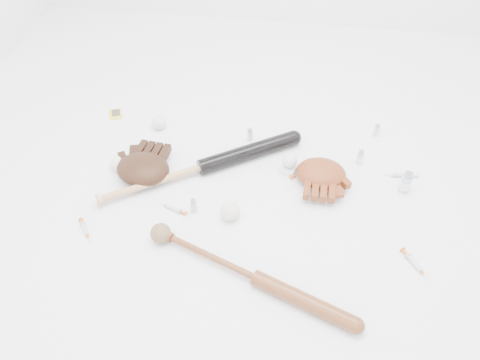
# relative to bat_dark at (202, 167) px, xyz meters

# --- Properties ---
(bat_dark) EXTENTS (0.87, 0.59, 0.07)m
(bat_dark) POSITION_rel_bat_dark_xyz_m (0.00, 0.00, 0.00)
(bat_dark) COLOR black
(bat_dark) RESTS_ON ground
(bat_wood) EXTENTS (0.77, 0.34, 0.06)m
(bat_wood) POSITION_rel_bat_dark_xyz_m (0.30, -0.52, -0.01)
(bat_wood) COLOR brown
(bat_wood) RESTS_ON ground
(glove_dark) EXTENTS (0.31, 0.31, 0.10)m
(glove_dark) POSITION_rel_bat_dark_xyz_m (-0.25, -0.06, 0.01)
(glove_dark) COLOR black
(glove_dark) RESTS_ON ground
(glove_tan) EXTENTS (0.27, 0.27, 0.09)m
(glove_tan) POSITION_rel_bat_dark_xyz_m (0.52, 0.03, 0.01)
(glove_tan) COLOR maroon
(glove_tan) RESTS_ON ground
(trading_card) EXTENTS (0.09, 0.10, 0.00)m
(trading_card) POSITION_rel_bat_dark_xyz_m (-0.52, 0.34, -0.03)
(trading_card) COLOR gold
(trading_card) RESTS_ON ground
(pedestal) EXTENTS (0.09, 0.09, 0.04)m
(pedestal) POSITION_rel_bat_dark_xyz_m (0.38, 0.06, -0.02)
(pedestal) COLOR white
(pedestal) RESTS_ON ground
(baseball_on_pedestal) EXTENTS (0.07, 0.07, 0.07)m
(baseball_on_pedestal) POSITION_rel_bat_dark_xyz_m (0.38, 0.06, 0.03)
(baseball_on_pedestal) COLOR silver
(baseball_on_pedestal) RESTS_ON pedestal
(baseball_left) EXTENTS (0.07, 0.07, 0.07)m
(baseball_left) POSITION_rel_bat_dark_xyz_m (-0.37, -0.03, -0.00)
(baseball_left) COLOR silver
(baseball_left) RESTS_ON ground
(baseball_upper) EXTENTS (0.07, 0.07, 0.07)m
(baseball_upper) POSITION_rel_bat_dark_xyz_m (-0.27, 0.27, -0.00)
(baseball_upper) COLOR silver
(baseball_upper) RESTS_ON ground
(baseball_mid) EXTENTS (0.08, 0.08, 0.08)m
(baseball_mid) POSITION_rel_bat_dark_xyz_m (0.16, -0.23, 0.00)
(baseball_mid) COLOR silver
(baseball_mid) RESTS_ON ground
(baseball_aged) EXTENTS (0.08, 0.08, 0.08)m
(baseball_aged) POSITION_rel_bat_dark_xyz_m (-0.09, -0.38, 0.00)
(baseball_aged) COLOR brown
(baseball_aged) RESTS_ON ground
(syringe_0) EXTENTS (0.10, 0.12, 0.02)m
(syringe_0) POSITION_rel_bat_dark_xyz_m (-0.40, -0.38, -0.03)
(syringe_0) COLOR #ADBCC6
(syringe_0) RESTS_ON ground
(syringe_1) EXTENTS (0.14, 0.07, 0.02)m
(syringe_1) POSITION_rel_bat_dark_xyz_m (-0.08, -0.23, -0.03)
(syringe_1) COLOR #ADBCC6
(syringe_1) RESTS_ON ground
(syringe_2) EXTENTS (0.14, 0.12, 0.02)m
(syringe_2) POSITION_rel_bat_dark_xyz_m (0.45, 0.06, -0.03)
(syringe_2) COLOR #ADBCC6
(syringe_2) RESTS_ON ground
(syringe_3) EXTENTS (0.12, 0.15, 0.02)m
(syringe_3) POSITION_rel_bat_dark_xyz_m (0.88, -0.36, -0.03)
(syringe_3) COLOR #ADBCC6
(syringe_3) RESTS_ON ground
(syringe_4) EXTENTS (0.17, 0.05, 0.02)m
(syringe_4) POSITION_rel_bat_dark_xyz_m (0.88, 0.10, -0.03)
(syringe_4) COLOR #ADBCC6
(syringe_4) RESTS_ON ground
(vial_0) EXTENTS (0.03, 0.03, 0.07)m
(vial_0) POSITION_rel_bat_dark_xyz_m (0.70, 0.16, 0.00)
(vial_0) COLOR silver
(vial_0) RESTS_ON ground
(vial_1) EXTENTS (0.03, 0.03, 0.07)m
(vial_1) POSITION_rel_bat_dark_xyz_m (0.78, 0.37, -0.00)
(vial_1) COLOR silver
(vial_1) RESTS_ON ground
(vial_2) EXTENTS (0.03, 0.03, 0.07)m
(vial_2) POSITION_rel_bat_dark_xyz_m (0.18, 0.25, -0.00)
(vial_2) COLOR silver
(vial_2) RESTS_ON ground
(vial_3) EXTENTS (0.04, 0.04, 0.11)m
(vial_3) POSITION_rel_bat_dark_xyz_m (0.88, 0.02, 0.02)
(vial_3) COLOR silver
(vial_3) RESTS_ON ground
(vial_4) EXTENTS (0.03, 0.03, 0.07)m
(vial_4) POSITION_rel_bat_dark_xyz_m (0.01, -0.22, -0.00)
(vial_4) COLOR silver
(vial_4) RESTS_ON ground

